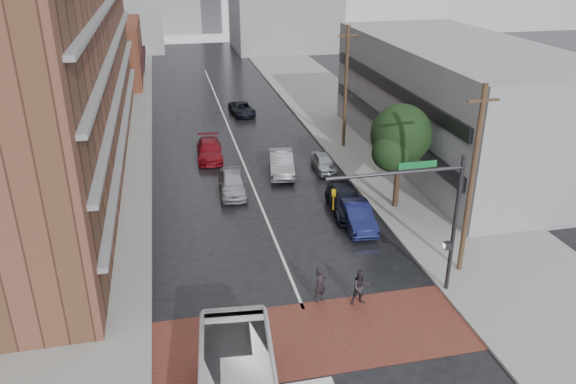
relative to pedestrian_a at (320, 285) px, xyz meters
name	(u,v)px	position (x,y,z in m)	size (l,w,h in m)	color
ground	(318,343)	(-0.92, -3.00, -0.92)	(160.00, 160.00, 0.00)	black
crosswalk	(315,336)	(-0.92, -2.50, -0.91)	(14.00, 5.00, 0.02)	maroon
sidewalk_west	(93,161)	(-12.42, 22.00, -0.85)	(9.00, 90.00, 0.15)	gray
sidewalk_east	(369,140)	(10.58, 22.00, -0.85)	(9.00, 90.00, 0.15)	gray
storefront_west	(107,52)	(-12.92, 51.00, 2.58)	(8.00, 16.00, 7.00)	brown
building_east	(456,102)	(15.58, 17.00, 3.58)	(11.00, 26.00, 9.00)	gray
street_tree	(401,138)	(7.60, 9.03, 3.81)	(4.20, 4.10, 6.90)	#332319
signal_mast	(428,208)	(4.93, -0.50, 3.81)	(6.50, 0.30, 7.20)	#2D2D33
utility_pole_near	(472,182)	(7.88, 1.00, 4.21)	(1.60, 0.26, 10.00)	#473321
utility_pole_far	(346,87)	(7.88, 21.00, 4.21)	(1.60, 0.26, 10.00)	#473321
pedestrian_a	(320,285)	(0.00, 0.00, 0.00)	(0.67, 0.44, 1.85)	black
pedestrian_b	(361,287)	(1.82, -0.62, -0.01)	(0.89, 0.69, 1.83)	#252026
car_travel_a	(232,183)	(-2.46, 13.58, -0.14)	(1.84, 4.58, 1.56)	#AAACB2
car_travel_b	(281,163)	(1.56, 16.40, -0.11)	(1.73, 4.97, 1.64)	#A4A6AC
car_travel_c	(209,150)	(-3.38, 20.69, -0.21)	(1.99, 4.90, 1.42)	maroon
suv_travel	(242,109)	(0.93, 32.47, -0.31)	(2.03, 4.40, 1.22)	black
car_parked_near	(357,216)	(4.28, 7.00, -0.19)	(1.56, 4.46, 1.47)	#121642
car_parked_mid	(346,201)	(4.28, 9.17, -0.18)	(2.07, 5.10, 1.48)	black
car_parked_far	(324,162)	(4.83, 16.30, -0.29)	(1.50, 3.72, 1.27)	#ABAFB3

